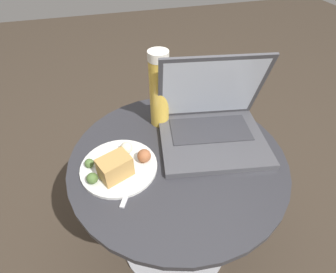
% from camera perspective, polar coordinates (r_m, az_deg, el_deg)
% --- Properties ---
extents(ground_plane, '(6.00, 6.00, 0.00)m').
position_cam_1_polar(ground_plane, '(1.16, 1.50, -20.93)').
color(ground_plane, '#382D23').
extents(table, '(0.63, 0.63, 0.48)m').
position_cam_1_polar(table, '(0.89, 1.87, -11.43)').
color(table, '#9E9EA3').
rests_on(table, ground_plane).
extents(laptop, '(0.35, 0.31, 0.26)m').
position_cam_1_polar(laptop, '(0.80, 9.53, 2.96)').
color(laptop, '#47474C').
rests_on(laptop, table).
extents(beer_glass, '(0.06, 0.06, 0.25)m').
position_cam_1_polar(beer_glass, '(0.81, -1.94, 10.09)').
color(beer_glass, gold).
rests_on(beer_glass, table).
extents(snack_plate, '(0.21, 0.21, 0.07)m').
position_cam_1_polar(snack_plate, '(0.72, -10.73, -6.17)').
color(snack_plate, silver).
rests_on(snack_plate, table).
extents(fork, '(0.10, 0.17, 0.01)m').
position_cam_1_polar(fork, '(0.72, -7.13, -8.04)').
color(fork, silver).
rests_on(fork, table).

